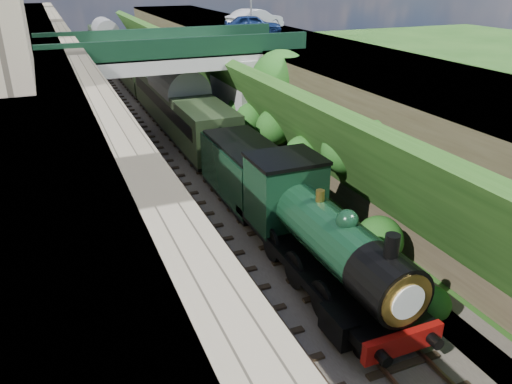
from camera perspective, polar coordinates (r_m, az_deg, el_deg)
name	(u,v)px	position (r m, az deg, el deg)	size (l,w,h in m)	color
trackbed	(186,162)	(30.80, -7.98, 3.44)	(10.00, 90.00, 0.20)	#473F38
retaining_wall	(85,117)	(28.97, -19.00, 8.11)	(1.00, 90.00, 7.00)	#756B56
street_plateau_left	(14,124)	(28.98, -25.90, 7.00)	(6.00, 90.00, 7.00)	#262628
street_plateau_right	(325,99)	(33.45, 7.85, 10.53)	(8.00, 90.00, 6.25)	#262628
embankment_slope	(280,128)	(28.88, 2.79, 7.36)	(4.31, 90.00, 6.36)	#1E4714
track_left	(154,164)	(30.35, -11.63, 3.15)	(2.50, 90.00, 0.20)	black
track_right	(205,157)	(31.05, -5.86, 4.01)	(2.50, 90.00, 0.20)	black
road_bridge	(180,83)	(33.67, -8.65, 12.23)	(16.00, 6.40, 7.25)	gray
tree	(281,82)	(30.71, 2.91, 12.42)	(3.60, 3.80, 6.60)	black
car_blue	(253,25)	(40.03, -0.37, 18.57)	(1.77, 4.39, 1.50)	navy
car_silver	(255,20)	(43.28, -0.10, 19.10)	(1.78, 5.10, 1.68)	#B8B7BC
locomotive	(320,237)	(18.42, 7.33, -5.14)	(3.10, 10.22, 3.83)	black
tender	(246,174)	(24.53, -1.20, 2.01)	(2.70, 6.00, 3.05)	black
coach_front	(179,107)	(35.86, -8.78, 9.61)	(2.90, 18.00, 3.70)	black
coach_middle	(132,64)	(53.93, -14.03, 14.00)	(2.90, 18.00, 3.70)	black
coach_rear	(107,42)	(72.37, -16.70, 16.13)	(2.90, 18.00, 3.70)	black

